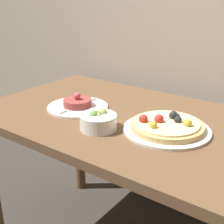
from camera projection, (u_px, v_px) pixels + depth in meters
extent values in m
cube|color=brown|center=(131.00, 122.00, 1.23)|extent=(1.25, 0.73, 0.03)
cylinder|color=brown|center=(79.00, 139.00, 1.90)|extent=(0.06, 0.06, 0.69)
cylinder|color=silver|center=(167.00, 130.00, 1.10)|extent=(0.31, 0.31, 0.01)
cylinder|color=#DBB26B|center=(167.00, 126.00, 1.09)|extent=(0.26, 0.26, 0.02)
cylinder|color=beige|center=(167.00, 123.00, 1.09)|extent=(0.23, 0.23, 0.01)
sphere|color=black|center=(178.00, 120.00, 1.08)|extent=(0.03, 0.03, 0.03)
sphere|color=#B22D23|center=(143.00, 119.00, 1.09)|extent=(0.03, 0.03, 0.03)
sphere|color=#B22D23|center=(159.00, 119.00, 1.09)|extent=(0.03, 0.03, 0.03)
sphere|color=gold|center=(188.00, 123.00, 1.06)|extent=(0.03, 0.03, 0.03)
sphere|color=gold|center=(153.00, 125.00, 1.04)|extent=(0.03, 0.03, 0.03)
sphere|color=black|center=(177.00, 117.00, 1.11)|extent=(0.02, 0.02, 0.02)
sphere|color=black|center=(173.00, 115.00, 1.12)|extent=(0.03, 0.03, 0.03)
cylinder|color=silver|center=(78.00, 107.00, 1.31)|extent=(0.26, 0.26, 0.01)
cylinder|color=#933D38|center=(78.00, 103.00, 1.31)|extent=(0.12, 0.12, 0.03)
sphere|color=#DB4C5B|center=(77.00, 96.00, 1.30)|extent=(0.03, 0.03, 0.03)
cube|color=white|center=(95.00, 110.00, 1.26)|extent=(0.04, 0.02, 0.01)
cube|color=white|center=(92.00, 99.00, 1.38)|extent=(0.02, 0.04, 0.01)
cube|color=white|center=(62.00, 101.00, 1.36)|extent=(0.04, 0.02, 0.01)
cube|color=white|center=(62.00, 112.00, 1.24)|extent=(0.02, 0.04, 0.01)
cylinder|color=white|center=(98.00, 122.00, 1.11)|extent=(0.13, 0.13, 0.05)
sphere|color=#668E42|center=(98.00, 115.00, 1.11)|extent=(0.03, 0.03, 0.03)
sphere|color=#B7BC70|center=(98.00, 116.00, 1.10)|extent=(0.03, 0.03, 0.03)
sphere|color=#A3B25B|center=(100.00, 112.00, 1.13)|extent=(0.03, 0.03, 0.03)
sphere|color=#668E42|center=(94.00, 115.00, 1.10)|extent=(0.04, 0.04, 0.04)
sphere|color=#B7BC70|center=(102.00, 113.00, 1.12)|extent=(0.04, 0.04, 0.04)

